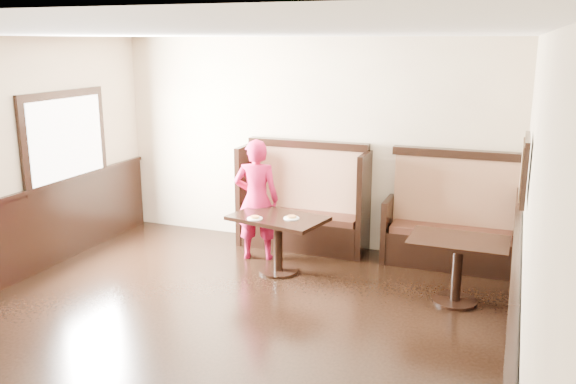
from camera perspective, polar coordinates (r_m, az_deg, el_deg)
The scene contains 9 objects.
ground at distance 5.68m, azimuth -10.08°, elevation -15.22°, with size 7.00×7.00×0.00m, color black.
room_shell at distance 5.76m, azimuth -11.49°, elevation -7.51°, with size 7.00×7.00×7.00m.
booth_main at distance 8.26m, azimuth 1.51°, elevation -1.62°, with size 1.75×0.72×1.45m.
booth_neighbor at distance 7.87m, azimuth 15.04°, elevation -3.26°, with size 1.65×0.72×1.45m.
table_main at distance 7.34m, azimuth -0.94°, elevation -3.54°, with size 1.23×0.90×0.71m.
table_neighbor at distance 6.75m, azimuth 15.60°, elevation -5.73°, with size 1.04×0.69×0.71m.
child at distance 7.75m, azimuth -2.96°, elevation -0.74°, with size 0.57×0.37×1.56m, color #B21340.
pizza_plate_left at distance 7.20m, azimuth -3.13°, elevation -2.43°, with size 0.18×0.18×0.03m.
pizza_plate_right at distance 7.20m, azimuth 0.33°, elevation -2.40°, with size 0.19×0.19×0.03m.
Camera 1 is at (2.64, -4.21, 2.76)m, focal length 38.00 mm.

